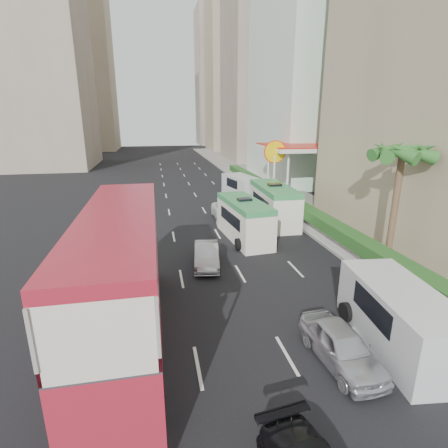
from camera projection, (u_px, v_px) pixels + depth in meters
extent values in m
plane|color=black|center=(278.00, 323.00, 14.45)|extent=(200.00, 200.00, 0.00)
cube|color=#A71D2E|center=(123.00, 280.00, 12.60)|extent=(2.50, 11.00, 5.06)
imported|color=#BABCC1|center=(207.00, 265.00, 20.15)|extent=(1.83, 4.00, 1.27)
imported|color=#BABCC1|center=(339.00, 362.00, 12.15)|extent=(1.82, 3.99, 1.33)
imported|color=silver|center=(228.00, 220.00, 29.08)|extent=(2.63, 5.31, 1.45)
cube|color=silver|center=(244.00, 220.00, 24.20)|extent=(2.69, 6.41, 2.76)
cube|color=silver|center=(274.00, 204.00, 28.02)|extent=(2.45, 6.88, 3.03)
cube|color=silver|center=(399.00, 318.00, 12.79)|extent=(2.89, 5.88, 2.26)
cube|color=silver|center=(242.00, 187.00, 37.25)|extent=(3.35, 5.98, 2.25)
cube|color=#99968C|center=(279.00, 192.00, 39.57)|extent=(6.00, 120.00, 0.18)
cube|color=silver|center=(292.00, 213.00, 28.55)|extent=(0.30, 44.00, 1.00)
cube|color=#2D6626|center=(293.00, 203.00, 28.31)|extent=(1.10, 44.00, 0.70)
cylinder|color=brown|center=(394.00, 211.00, 18.68)|extent=(0.36, 0.36, 6.40)
cube|color=silver|center=(295.00, 171.00, 37.11)|extent=(6.50, 8.00, 5.50)
cube|color=tan|center=(270.00, 24.00, 65.00)|extent=(16.00, 16.00, 50.00)
cube|color=tan|center=(236.00, 61.00, 88.21)|extent=(14.00, 14.00, 44.00)
cube|color=tan|center=(220.00, 79.00, 109.44)|extent=(14.00, 14.00, 40.00)
cube|color=tan|center=(78.00, 57.00, 88.16)|extent=(16.00, 16.00, 46.00)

